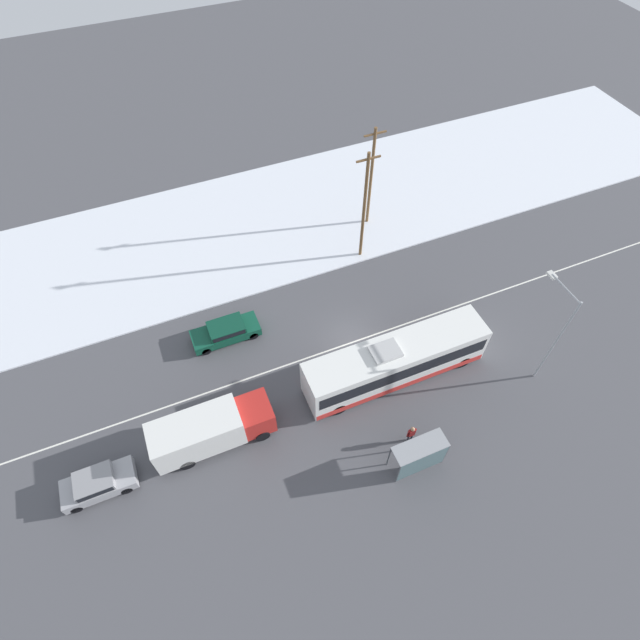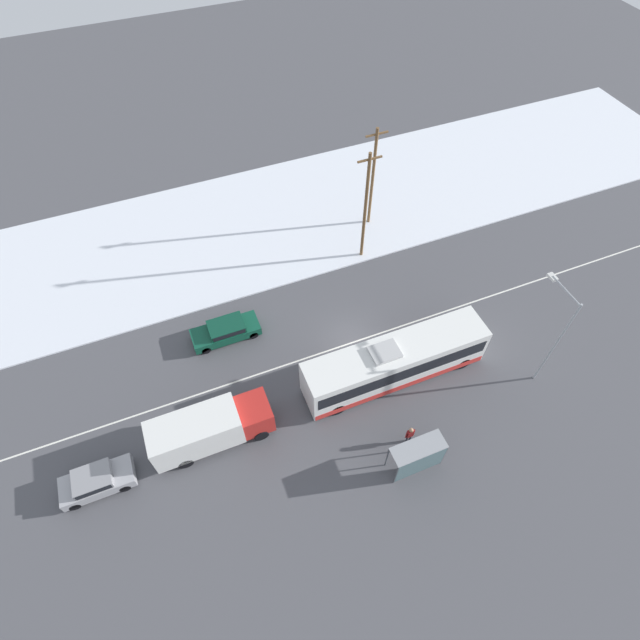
{
  "view_description": "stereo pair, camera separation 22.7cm",
  "coord_description": "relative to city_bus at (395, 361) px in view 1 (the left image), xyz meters",
  "views": [
    {
      "loc": [
        -9.71,
        -17.54,
        28.63
      ],
      "look_at": [
        -1.71,
        1.7,
        1.4
      ],
      "focal_mm": 28.0,
      "sensor_mm": 36.0,
      "label": 1
    },
    {
      "loc": [
        -9.5,
        -17.63,
        28.63
      ],
      "look_at": [
        -1.71,
        1.7,
        1.4
      ],
      "focal_mm": 28.0,
      "sensor_mm": 36.0,
      "label": 2
    }
  ],
  "objects": [
    {
      "name": "ground_plane",
      "position": [
        -1.38,
        3.43,
        -1.68
      ],
      "size": [
        120.0,
        120.0,
        0.0
      ],
      "primitive_type": "plane",
      "color": "#4C4C51"
    },
    {
      "name": "box_truck",
      "position": [
        -12.2,
        0.03,
        -0.11
      ],
      "size": [
        7.16,
        2.3,
        2.8
      ],
      "color": "silver",
      "rests_on": "ground_plane"
    },
    {
      "name": "snow_lot",
      "position": [
        -1.38,
        17.56,
        -1.62
      ],
      "size": [
        80.0,
        14.66,
        0.12
      ],
      "color": "silver",
      "rests_on": "ground_plane"
    },
    {
      "name": "sedan_car",
      "position": [
        -9.29,
        7.22,
        -0.92
      ],
      "size": [
        4.7,
        1.8,
        1.37
      ],
      "rotation": [
        0.0,
        0.0,
        3.14
      ],
      "color": "#0F4733",
      "rests_on": "ground_plane"
    },
    {
      "name": "city_bus",
      "position": [
        0.0,
        0.0,
        0.0
      ],
      "size": [
        12.1,
        2.57,
        3.44
      ],
      "color": "white",
      "rests_on": "ground_plane"
    },
    {
      "name": "utility_pole_snowlot",
      "position": [
        5.03,
        14.32,
        2.92
      ],
      "size": [
        1.8,
        0.24,
        8.81
      ],
      "color": "brown",
      "rests_on": "ground_plane"
    },
    {
      "name": "parked_car_near_truck",
      "position": [
        -18.94,
        -0.3,
        -0.9
      ],
      "size": [
        4.04,
        1.8,
        1.42
      ],
      "color": "#9E9EA3",
      "rests_on": "ground_plane"
    },
    {
      "name": "lane_marking_center",
      "position": [
        -1.38,
        3.43,
        -1.68
      ],
      "size": [
        60.0,
        0.12,
        0.0
      ],
      "color": "silver",
      "rests_on": "ground_plane"
    },
    {
      "name": "streetlamp",
      "position": [
        8.67,
        -3.14,
        3.18
      ],
      "size": [
        0.36,
        2.75,
        7.7
      ],
      "color": "#9EA3A8",
      "rests_on": "ground_plane"
    },
    {
      "name": "bus_shelter",
      "position": [
        -1.63,
        -6.17,
        0.0
      ],
      "size": [
        3.16,
        1.2,
        2.4
      ],
      "color": "gray",
      "rests_on": "ground_plane"
    },
    {
      "name": "utility_pole_roadside",
      "position": [
        2.82,
        10.98,
        3.23
      ],
      "size": [
        1.8,
        0.24,
        9.43
      ],
      "color": "brown",
      "rests_on": "ground_plane"
    },
    {
      "name": "pedestrian_at_stop",
      "position": [
        -1.21,
        -4.51,
        -0.66
      ],
      "size": [
        0.6,
        0.27,
        1.66
      ],
      "color": "#23232D",
      "rests_on": "ground_plane"
    }
  ]
}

